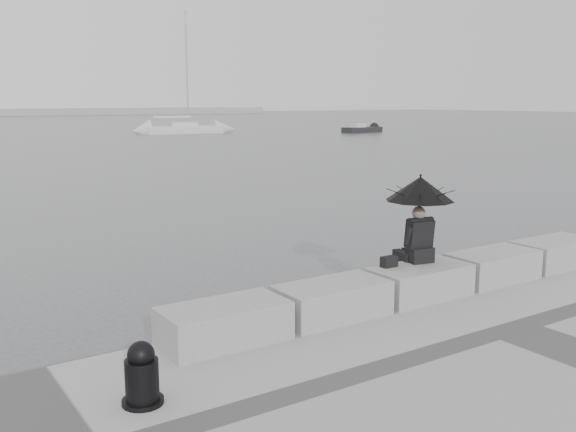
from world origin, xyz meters
TOP-DOWN VIEW (x-y plane):
  - ground at (0.00, 0.00)m, footprint 360.00×360.00m
  - stone_block_far_left at (-3.40, -0.45)m, footprint 1.60×0.80m
  - stone_block_left at (-1.70, -0.45)m, footprint 1.60×0.80m
  - stone_block_centre at (0.00, -0.45)m, footprint 1.60×0.80m
  - stone_block_right at (1.70, -0.45)m, footprint 1.60×0.80m
  - stone_block_far_right at (3.40, -0.45)m, footprint 1.60×0.80m
  - seated_person at (0.18, -0.22)m, footprint 1.07×1.07m
  - bag at (-0.43, -0.21)m, footprint 0.25×0.14m
  - mooring_bollard at (-4.87, -1.48)m, footprint 0.42×0.42m
  - sailboat_right at (22.14, 56.97)m, footprint 8.45×3.63m
  - small_motorboat at (39.55, 47.97)m, footprint 5.18×2.24m

SIDE VIEW (x-z plane):
  - ground at x=0.00m, z-range 0.00..0.00m
  - small_motorboat at x=39.55m, z-range -0.23..0.87m
  - sailboat_right at x=22.14m, z-range -5.93..6.97m
  - stone_block_far_left at x=-3.40m, z-range 0.50..1.00m
  - stone_block_left at x=-1.70m, z-range 0.50..1.00m
  - stone_block_centre at x=0.00m, z-range 0.50..1.00m
  - stone_block_right at x=1.70m, z-range 0.50..1.00m
  - stone_block_far_right at x=3.40m, z-range 0.50..1.00m
  - mooring_bollard at x=-4.87m, z-range 0.45..1.11m
  - bag at x=-0.43m, z-range 1.00..1.16m
  - seated_person at x=0.18m, z-range 1.29..2.68m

